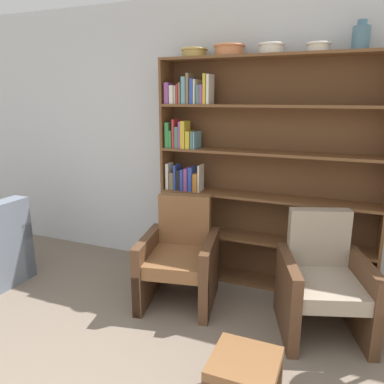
# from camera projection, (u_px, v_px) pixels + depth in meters

# --- Properties ---
(wall_back) EXTENTS (12.00, 0.06, 2.75)m
(wall_back) POSITION_uv_depth(u_px,v_px,m) (245.00, 142.00, 3.69)
(wall_back) COLOR silver
(wall_back) RESTS_ON ground
(bookshelf) EXTENTS (2.06, 0.30, 2.16)m
(bookshelf) POSITION_uv_depth(u_px,v_px,m) (247.00, 177.00, 3.59)
(bookshelf) COLOR brown
(bookshelf) RESTS_ON ground
(bowl_brass) EXTENTS (0.25, 0.25, 0.08)m
(bowl_brass) POSITION_uv_depth(u_px,v_px,m) (194.00, 52.00, 3.49)
(bowl_brass) COLOR tan
(bowl_brass) RESTS_ON bookshelf
(bowl_terracotta) EXTENTS (0.29, 0.29, 0.10)m
(bowl_terracotta) POSITION_uv_depth(u_px,v_px,m) (229.00, 50.00, 3.36)
(bowl_terracotta) COLOR #C67547
(bowl_terracotta) RESTS_ON bookshelf
(bowl_olive) EXTENTS (0.23, 0.23, 0.09)m
(bowl_olive) POSITION_uv_depth(u_px,v_px,m) (271.00, 48.00, 3.22)
(bowl_olive) COLOR silver
(bowl_olive) RESTS_ON bookshelf
(bowl_cream) EXTENTS (0.20, 0.20, 0.08)m
(bowl_cream) POSITION_uv_depth(u_px,v_px,m) (318.00, 47.00, 3.08)
(bowl_cream) COLOR silver
(bowl_cream) RESTS_ON bookshelf
(vase_tall) EXTENTS (0.14, 0.14, 0.23)m
(vase_tall) POSITION_uv_depth(u_px,v_px,m) (361.00, 37.00, 2.95)
(vase_tall) COLOR slate
(vase_tall) RESTS_ON bookshelf
(armchair_leather) EXTENTS (0.76, 0.79, 0.93)m
(armchair_leather) POSITION_uv_depth(u_px,v_px,m) (180.00, 258.00, 3.37)
(armchair_leather) COLOR brown
(armchair_leather) RESTS_ON ground
(armchair_cushioned) EXTENTS (0.82, 0.85, 0.93)m
(armchair_cushioned) POSITION_uv_depth(u_px,v_px,m) (323.00, 282.00, 2.92)
(armchair_cushioned) COLOR brown
(armchair_cushioned) RESTS_ON ground
(footstool) EXTENTS (0.39, 0.39, 0.33)m
(footstool) POSITION_uv_depth(u_px,v_px,m) (245.00, 367.00, 2.18)
(footstool) COLOR brown
(footstool) RESTS_ON ground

